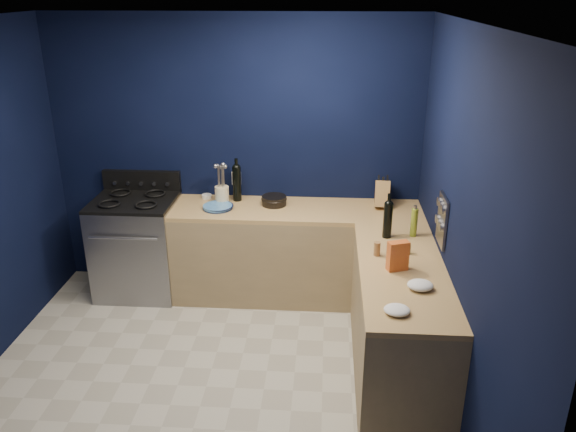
# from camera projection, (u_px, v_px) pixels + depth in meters

# --- Properties ---
(floor) EXTENTS (3.50, 3.50, 0.02)m
(floor) POSITION_uv_depth(u_px,v_px,m) (206.00, 388.00, 4.30)
(floor) COLOR #AFAA9A
(floor) RESTS_ON ground
(ceiling) EXTENTS (3.50, 3.50, 0.02)m
(ceiling) POSITION_uv_depth(u_px,v_px,m) (182.00, 22.00, 3.31)
(ceiling) COLOR silver
(ceiling) RESTS_ON ground
(wall_back) EXTENTS (3.50, 0.02, 2.60)m
(wall_back) POSITION_uv_depth(u_px,v_px,m) (236.00, 156.00, 5.43)
(wall_back) COLOR black
(wall_back) RESTS_ON ground
(wall_right) EXTENTS (0.02, 3.50, 2.60)m
(wall_right) POSITION_uv_depth(u_px,v_px,m) (463.00, 236.00, 3.69)
(wall_right) COLOR black
(wall_right) RESTS_ON ground
(wall_front) EXTENTS (3.50, 0.02, 2.60)m
(wall_front) POSITION_uv_depth(u_px,v_px,m) (95.00, 410.00, 2.18)
(wall_front) COLOR black
(wall_front) RESTS_ON ground
(cab_back) EXTENTS (2.30, 0.63, 0.86)m
(cab_back) POSITION_uv_depth(u_px,v_px,m) (296.00, 254.00, 5.42)
(cab_back) COLOR #957C54
(cab_back) RESTS_ON floor
(top_back) EXTENTS (2.30, 0.63, 0.04)m
(top_back) POSITION_uv_depth(u_px,v_px,m) (297.00, 211.00, 5.25)
(top_back) COLOR olive
(top_back) RESTS_ON cab_back
(cab_right) EXTENTS (0.63, 1.67, 0.86)m
(cab_right) POSITION_uv_depth(u_px,v_px,m) (398.00, 324.00, 4.30)
(cab_right) COLOR #957C54
(cab_right) RESTS_ON floor
(top_right) EXTENTS (0.63, 1.67, 0.04)m
(top_right) POSITION_uv_depth(u_px,v_px,m) (403.00, 271.00, 4.13)
(top_right) COLOR olive
(top_right) RESTS_ON cab_right
(gas_range) EXTENTS (0.76, 0.66, 0.92)m
(gas_range) POSITION_uv_depth(u_px,v_px,m) (138.00, 248.00, 5.49)
(gas_range) COLOR gray
(gas_range) RESTS_ON floor
(oven_door) EXTENTS (0.59, 0.02, 0.42)m
(oven_door) POSITION_uv_depth(u_px,v_px,m) (127.00, 263.00, 5.21)
(oven_door) COLOR black
(oven_door) RESTS_ON gas_range
(cooktop) EXTENTS (0.76, 0.66, 0.03)m
(cooktop) POSITION_uv_depth(u_px,v_px,m) (133.00, 201.00, 5.32)
(cooktop) COLOR black
(cooktop) RESTS_ON gas_range
(backguard) EXTENTS (0.76, 0.06, 0.20)m
(backguard) POSITION_uv_depth(u_px,v_px,m) (142.00, 181.00, 5.55)
(backguard) COLOR black
(backguard) RESTS_ON gas_range
(spice_panel) EXTENTS (0.02, 0.28, 0.38)m
(spice_panel) POSITION_uv_depth(u_px,v_px,m) (442.00, 220.00, 4.25)
(spice_panel) COLOR gray
(spice_panel) RESTS_ON wall_right
(wall_outlet) EXTENTS (0.09, 0.02, 0.13)m
(wall_outlet) POSITION_uv_depth(u_px,v_px,m) (236.00, 178.00, 5.49)
(wall_outlet) COLOR white
(wall_outlet) RESTS_ON wall_back
(plate_stack) EXTENTS (0.35, 0.35, 0.03)m
(plate_stack) POSITION_uv_depth(u_px,v_px,m) (218.00, 207.00, 5.23)
(plate_stack) COLOR #3767A4
(plate_stack) RESTS_ON top_back
(ramekin) EXTENTS (0.10, 0.10, 0.04)m
(ramekin) POSITION_uv_depth(u_px,v_px,m) (207.00, 196.00, 5.49)
(ramekin) COLOR white
(ramekin) RESTS_ON top_back
(utensil_crock) EXTENTS (0.16, 0.16, 0.16)m
(utensil_crock) POSITION_uv_depth(u_px,v_px,m) (222.00, 195.00, 5.35)
(utensil_crock) COLOR beige
(utensil_crock) RESTS_ON top_back
(wine_bottle_back) EXTENTS (0.09, 0.09, 0.33)m
(wine_bottle_back) POSITION_uv_depth(u_px,v_px,m) (237.00, 184.00, 5.38)
(wine_bottle_back) COLOR black
(wine_bottle_back) RESTS_ON top_back
(lemon_basket) EXTENTS (0.28, 0.28, 0.09)m
(lemon_basket) POSITION_uv_depth(u_px,v_px,m) (274.00, 201.00, 5.31)
(lemon_basket) COLOR black
(lemon_basket) RESTS_ON top_back
(knife_block) EXTENTS (0.15, 0.29, 0.30)m
(knife_block) POSITION_uv_depth(u_px,v_px,m) (382.00, 194.00, 5.26)
(knife_block) COLOR olive
(knife_block) RESTS_ON top_back
(wine_bottle_right) EXTENTS (0.09, 0.09, 0.30)m
(wine_bottle_right) POSITION_uv_depth(u_px,v_px,m) (388.00, 220.00, 4.59)
(wine_bottle_right) COLOR black
(wine_bottle_right) RESTS_ON top_right
(oil_bottle) EXTENTS (0.06, 0.06, 0.23)m
(oil_bottle) POSITION_uv_depth(u_px,v_px,m) (414.00, 223.00, 4.63)
(oil_bottle) COLOR olive
(oil_bottle) RESTS_ON top_right
(spice_jar_near) EXTENTS (0.06, 0.06, 0.11)m
(spice_jar_near) POSITION_uv_depth(u_px,v_px,m) (377.00, 249.00, 4.32)
(spice_jar_near) COLOR olive
(spice_jar_near) RESTS_ON top_right
(spice_jar_far) EXTENTS (0.05, 0.05, 0.08)m
(spice_jar_far) POSITION_uv_depth(u_px,v_px,m) (408.00, 249.00, 4.35)
(spice_jar_far) COLOR olive
(spice_jar_far) RESTS_ON top_right
(crouton_bag) EXTENTS (0.16, 0.11, 0.22)m
(crouton_bag) POSITION_uv_depth(u_px,v_px,m) (398.00, 256.00, 4.08)
(crouton_bag) COLOR red
(crouton_bag) RESTS_ON top_right
(towel_front) EXTENTS (0.20, 0.17, 0.06)m
(towel_front) POSITION_uv_depth(u_px,v_px,m) (420.00, 285.00, 3.84)
(towel_front) COLOR white
(towel_front) RESTS_ON top_right
(towel_end) EXTENTS (0.19, 0.17, 0.05)m
(towel_end) POSITION_uv_depth(u_px,v_px,m) (397.00, 310.00, 3.56)
(towel_end) COLOR white
(towel_end) RESTS_ON top_right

